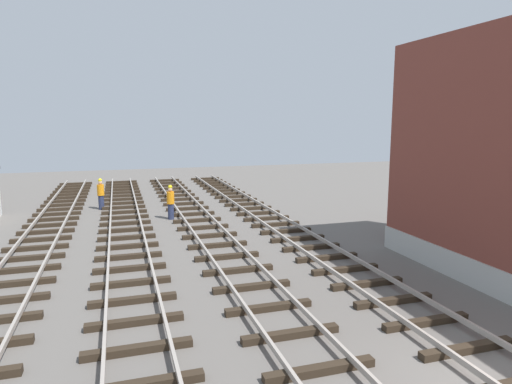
{
  "coord_description": "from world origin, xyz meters",
  "views": [
    {
      "loc": [
        -6.8,
        -6.16,
        5.25
      ],
      "look_at": [
        -0.98,
        12.46,
        2.11
      ],
      "focal_mm": 31.19,
      "sensor_mm": 36.0,
      "label": 1
    }
  ],
  "objects": [
    {
      "name": "track_worker_foreground",
      "position": [
        -4.19,
        17.53,
        0.93
      ],
      "size": [
        0.4,
        0.4,
        1.87
      ],
      "color": "#262D4C",
      "rests_on": "ground"
    },
    {
      "name": "track_worker_distant",
      "position": [
        -7.84,
        21.48,
        0.93
      ],
      "size": [
        0.4,
        0.4,
        1.87
      ],
      "color": "#262D4C",
      "rests_on": "ground"
    }
  ]
}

